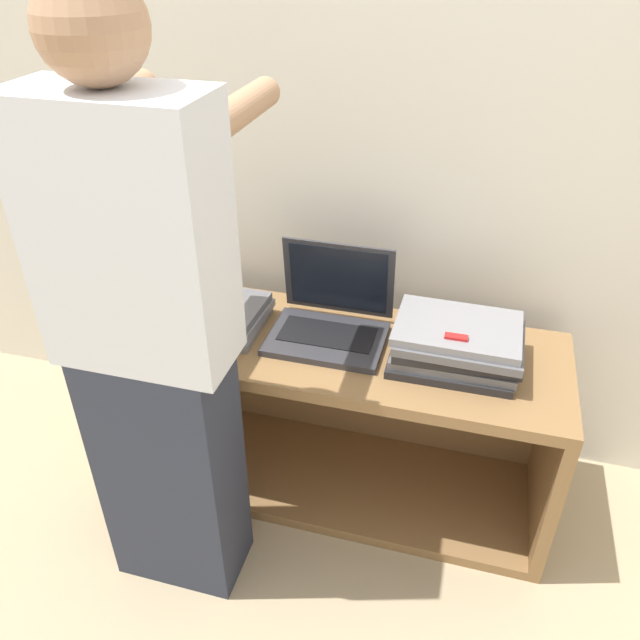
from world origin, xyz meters
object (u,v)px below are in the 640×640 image
object	(u,v)px
laptop_stack_right	(456,344)
laptop_stack_left	(208,313)
laptop_open	(330,319)
person	(151,344)

from	to	relation	value
laptop_stack_right	laptop_stack_left	bearing A→B (deg)	179.99
laptop_open	laptop_stack_right	distance (m)	0.37
laptop_stack_right	person	bearing A→B (deg)	-149.05
laptop_open	laptop_stack_left	size ratio (longest dim) A/B	0.96
laptop_stack_left	person	distance (m)	0.45
laptop_open	laptop_stack_right	bearing A→B (deg)	-6.86
laptop_stack_left	person	world-z (taller)	person
person	laptop_stack_right	bearing A→B (deg)	30.95
laptop_open	laptop_stack_left	world-z (taller)	laptop_open
laptop_stack_left	person	size ratio (longest dim) A/B	0.23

